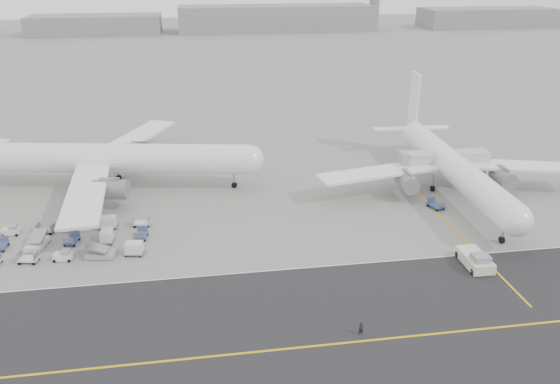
{
  "coord_description": "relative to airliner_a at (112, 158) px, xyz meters",
  "views": [
    {
      "loc": [
        -7.38,
        -63.48,
        37.53
      ],
      "look_at": [
        4.25,
        12.0,
        5.04
      ],
      "focal_mm": 35.0,
      "sensor_mm": 36.0,
      "label": 1
    }
  ],
  "objects": [
    {
      "name": "ground",
      "position": [
        22.91,
        -30.73,
        -5.37
      ],
      "size": [
        700.0,
        700.0,
        0.0
      ],
      "primitive_type": "plane",
      "color": "gray",
      "rests_on": "ground"
    },
    {
      "name": "taxiway",
      "position": [
        27.93,
        -48.71,
        -5.36
      ],
      "size": [
        220.0,
        59.0,
        0.03
      ],
      "color": "#27272A",
      "rests_on": "ground"
    },
    {
      "name": "horizon_buildings",
      "position": [
        52.91,
        229.27,
        -5.37
      ],
      "size": [
        520.0,
        28.0,
        28.0
      ],
      "primitive_type": null,
      "color": "gray",
      "rests_on": "ground"
    },
    {
      "name": "airliner_a",
      "position": [
        0.0,
        0.0,
        0.0
      ],
      "size": [
        53.61,
        52.59,
        18.63
      ],
      "rotation": [
        0.0,
        0.0,
        1.39
      ],
      "color": "white",
      "rests_on": "ground"
    },
    {
      "name": "airliner_b",
      "position": [
        58.44,
        -11.04,
        -0.53
      ],
      "size": [
        48.09,
        48.69,
        16.79
      ],
      "rotation": [
        0.0,
        0.0,
        -0.04
      ],
      "color": "white",
      "rests_on": "ground"
    },
    {
      "name": "pushback_tug",
      "position": [
        50.79,
        -35.85,
        -4.43
      ],
      "size": [
        3.02,
        8.0,
        2.29
      ],
      "rotation": [
        0.0,
        0.0,
        -0.02
      ],
      "color": "beige",
      "rests_on": "ground"
    },
    {
      "name": "jet_bridge",
      "position": [
        58.68,
        -8.04,
        -0.88
      ],
      "size": [
        17.06,
        3.56,
        6.44
      ],
      "rotation": [
        0.0,
        0.0,
        -0.02
      ],
      "color": "gray",
      "rests_on": "ground"
    },
    {
      "name": "gse_cluster",
      "position": [
        -3.48,
        -21.34,
        -5.37
      ],
      "size": [
        28.37,
        19.54,
        1.97
      ],
      "primitive_type": null,
      "rotation": [
        0.0,
        0.0,
        -0.11
      ],
      "color": "gray",
      "rests_on": "ground"
    },
    {
      "name": "stray_dolly",
      "position": [
        53.22,
        -17.65,
        -5.37
      ],
      "size": [
        2.42,
        3.1,
        1.68
      ],
      "primitive_type": null,
      "rotation": [
        0.0,
        0.0,
        0.31
      ],
      "color": "silver",
      "rests_on": "ground"
    },
    {
      "name": "ground_crew_a",
      "position": [
        31.6,
        -47.63,
        -4.58
      ],
      "size": [
        0.62,
        0.45,
        1.59
      ],
      "primitive_type": "imported",
      "rotation": [
        0.0,
        0.0,
        0.13
      ],
      "color": "black",
      "rests_on": "ground"
    }
  ]
}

